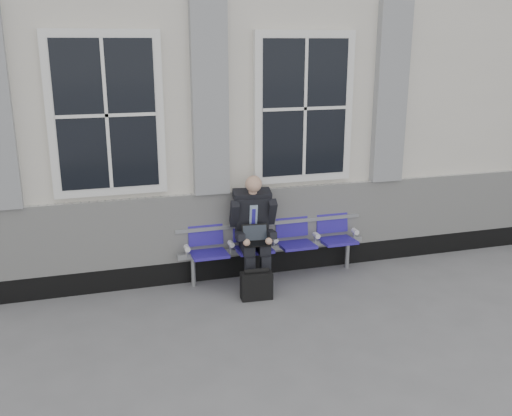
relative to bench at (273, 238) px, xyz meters
name	(u,v)px	position (x,y,z in m)	size (l,w,h in m)	color
ground	(316,318)	(0.10, -1.32, -0.55)	(70.00, 70.00, 0.00)	slate
station_building	(237,97)	(0.08, 2.15, 1.67)	(14.40, 4.40, 4.49)	silver
bench	(273,238)	(0.00, 0.00, 0.00)	(2.60, 0.47, 0.91)	#9EA0A3
businessman	(254,226)	(-0.31, -0.14, 0.23)	(0.62, 0.83, 1.46)	black
briefcase	(256,285)	(-0.42, -0.63, -0.37)	(0.40, 0.19, 0.40)	black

